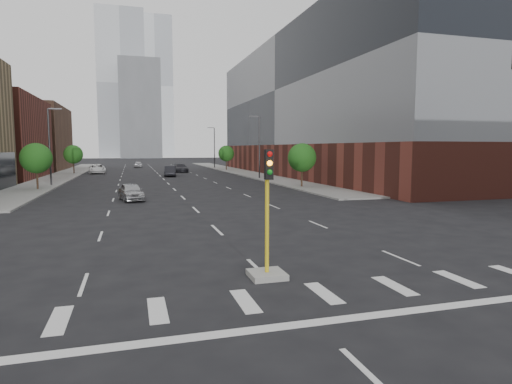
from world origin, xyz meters
name	(u,v)px	position (x,y,z in m)	size (l,w,h in m)	color
sidewalk_left_far	(67,174)	(-15.00, 74.00, 0.07)	(5.00, 92.00, 0.15)	gray
sidewalk_right_far	(238,171)	(15.00, 74.00, 0.07)	(5.00, 92.00, 0.15)	gray
building_left_far_b	(11,138)	(-27.50, 92.00, 6.50)	(20.00, 24.00, 13.00)	brown
building_right_main	(343,108)	(29.50, 60.00, 11.00)	(24.00, 70.00, 22.00)	brown
tower_left	(122,86)	(-8.00, 220.00, 35.00)	(22.00, 22.00, 70.00)	#B2B7BC
tower_right	(155,88)	(10.00, 260.00, 40.00)	(20.00, 20.00, 80.00)	#B2B7BC
tower_mid	(140,110)	(0.00, 200.00, 22.00)	(18.00, 18.00, 44.00)	slate
median_traffic_signal	(267,250)	(0.00, 8.97, 0.97)	(1.20, 1.20, 4.40)	#999993
streetlight_right_a	(259,144)	(13.41, 55.00, 5.01)	(1.60, 0.22, 9.07)	#2D2D30
streetlight_right_b	(214,146)	(13.41, 90.00, 5.01)	(1.60, 0.22, 9.07)	#2D2D30
streetlight_left	(50,143)	(-13.41, 50.00, 5.01)	(1.60, 0.22, 9.07)	#2D2D30
tree_left_near	(36,158)	(-14.00, 45.00, 3.39)	(3.20, 3.20, 4.85)	#382619
tree_left_far	(73,154)	(-14.00, 75.00, 3.39)	(3.20, 3.20, 4.85)	#382619
tree_right_near	(302,158)	(14.00, 40.00, 3.39)	(3.20, 3.20, 4.85)	#382619
tree_right_far	(226,153)	(14.00, 80.00, 3.39)	(3.20, 3.20, 4.85)	#382619
car_near_left	(131,192)	(-4.48, 33.16, 0.75)	(1.76, 4.38, 1.49)	#A2A3A6
car_mid_right	(170,171)	(1.50, 64.25, 0.83)	(1.75, 5.01, 1.65)	black
car_far_left	(97,169)	(-10.28, 75.73, 0.83)	(2.74, 5.95, 1.65)	silver
car_deep_right	(181,168)	(4.36, 75.55, 0.79)	(2.21, 5.43, 1.58)	#222228
car_distant	(138,164)	(-2.90, 98.15, 0.73)	(1.73, 4.30, 1.47)	#B4B5B9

